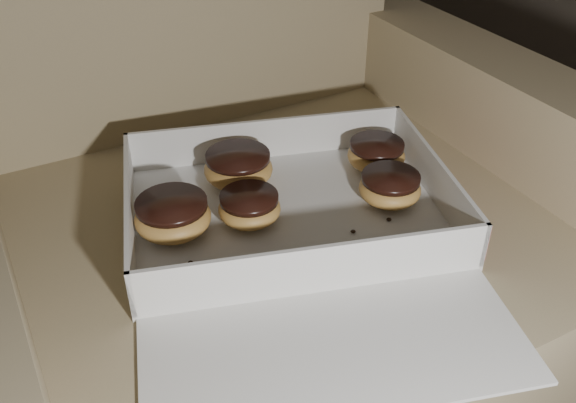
# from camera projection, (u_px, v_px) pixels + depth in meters

# --- Properties ---
(armchair) EXTENTS (0.95, 0.80, 0.99)m
(armchair) POSITION_uv_depth(u_px,v_px,m) (257.00, 257.00, 1.04)
(armchair) COLOR #827153
(armchair) RESTS_ON floor
(bakery_box) EXTENTS (0.55, 0.61, 0.07)m
(bakery_box) POSITION_uv_depth(u_px,v_px,m) (298.00, 229.00, 0.86)
(bakery_box) COLOR silver
(bakery_box) RESTS_ON armchair
(donut_a) EXTENTS (0.09, 0.09, 0.04)m
(donut_a) POSITION_uv_depth(u_px,v_px,m) (249.00, 207.00, 0.87)
(donut_a) COLOR gold
(donut_a) RESTS_ON bakery_box
(donut_b) EXTENTS (0.10, 0.10, 0.05)m
(donut_b) POSITION_uv_depth(u_px,v_px,m) (238.00, 167.00, 0.95)
(donut_b) COLOR gold
(donut_b) RESTS_ON bakery_box
(donut_c) EXTENTS (0.09, 0.09, 0.04)m
(donut_c) POSITION_uv_depth(u_px,v_px,m) (376.00, 154.00, 0.98)
(donut_c) COLOR gold
(donut_c) RESTS_ON bakery_box
(donut_d) EXTENTS (0.09, 0.09, 0.04)m
(donut_d) POSITION_uv_depth(u_px,v_px,m) (390.00, 187.00, 0.91)
(donut_d) COLOR gold
(donut_d) RESTS_ON bakery_box
(donut_e) EXTENTS (0.10, 0.10, 0.05)m
(donut_e) POSITION_uv_depth(u_px,v_px,m) (173.00, 216.00, 0.85)
(donut_e) COLOR gold
(donut_e) RESTS_ON bakery_box
(crumb_a) EXTENTS (0.01, 0.01, 0.00)m
(crumb_a) POSITION_uv_depth(u_px,v_px,m) (190.00, 263.00, 0.81)
(crumb_a) COLOR black
(crumb_a) RESTS_ON bakery_box
(crumb_b) EXTENTS (0.01, 0.01, 0.00)m
(crumb_b) POSITION_uv_depth(u_px,v_px,m) (389.00, 219.00, 0.88)
(crumb_b) COLOR black
(crumb_b) RESTS_ON bakery_box
(crumb_c) EXTENTS (0.01, 0.01, 0.00)m
(crumb_c) POSITION_uv_depth(u_px,v_px,m) (353.00, 231.00, 0.86)
(crumb_c) COLOR black
(crumb_c) RESTS_ON bakery_box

